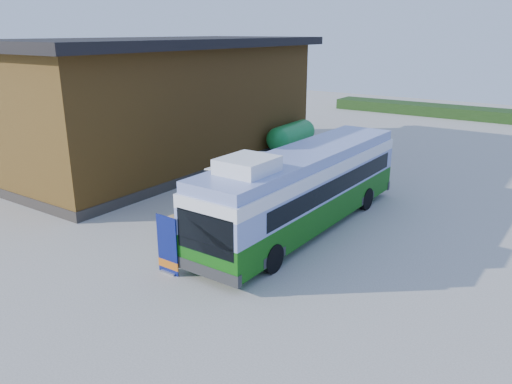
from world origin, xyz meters
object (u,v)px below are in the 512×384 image
Objects in this scene: person_b at (294,189)px; slurry_tanker at (291,136)px; banner at (167,250)px; bus at (304,187)px; picnic_table at (185,218)px; person_a at (338,176)px.

person_b is 10.85m from slurry_tanker.
bus is at bearing 75.23° from banner.
picnic_table is (-3.70, -3.16, -1.20)m from bus.
slurry_tanker is (-7.47, 11.55, -0.69)m from bus.
banner is 11.46m from person_a.
picnic_table is at bearing -138.64° from bus.
bus is 5.42m from person_a.
banner is at bearing -104.34° from person_a.
banner reaches higher than person_b.
slurry_tanker reaches higher than person_a.
person_a is (2.75, 8.41, 0.26)m from picnic_table.
banner reaches higher than person_a.
person_a is 9.07m from slurry_tanker.
banner is 3.62m from picnic_table.
banner is (-1.73, -6.19, -0.98)m from bus.
person_b is at bearing 78.14° from picnic_table.
slurry_tanker reaches higher than person_b.
person_b is (-1.81, 2.30, -1.03)m from bus.
picnic_table is at bearing -118.54° from person_a.
banner is 0.39× the size of slurry_tanker.
bus is at bearing 73.29° from person_b.
picnic_table is 5.79m from person_b.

